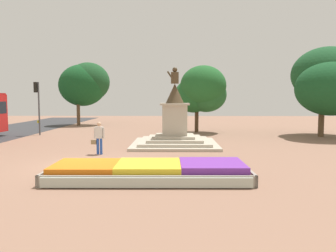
# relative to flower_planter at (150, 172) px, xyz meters

# --- Properties ---
(ground_plane) EXTENTS (79.18, 79.18, 0.00)m
(ground_plane) POSITION_rel_flower_planter_xyz_m (-2.92, 2.30, -0.27)
(ground_plane) COLOR #8C6651
(flower_planter) EXTENTS (7.16, 2.66, 0.61)m
(flower_planter) POSITION_rel_flower_planter_xyz_m (0.00, 0.00, 0.00)
(flower_planter) COLOR #38281C
(flower_planter) RESTS_ON ground_plane
(statue_monument) EXTENTS (5.14, 5.14, 4.74)m
(statue_monument) POSITION_rel_flower_planter_xyz_m (0.90, 8.51, 0.66)
(statue_monument) COLOR #B2A893
(statue_monument) RESTS_ON ground_plane
(traffic_light_far_corner) EXTENTS (0.41, 0.30, 4.12)m
(traffic_light_far_corner) POSITION_rel_flower_planter_xyz_m (-9.72, 13.83, 2.54)
(traffic_light_far_corner) COLOR #4C5156
(traffic_light_far_corner) RESTS_ON ground_plane
(pedestrian_with_handbag) EXTENTS (0.72, 0.28, 1.67)m
(pedestrian_with_handbag) POSITION_rel_flower_planter_xyz_m (-2.99, 5.14, 0.67)
(pedestrian_with_handbag) COLOR #264CA5
(pedestrian_with_handbag) RESTS_ON ground_plane
(park_tree_far_left) EXTENTS (4.35, 3.95, 5.55)m
(park_tree_far_left) POSITION_rel_flower_planter_xyz_m (3.14, 15.94, 3.18)
(park_tree_far_left) COLOR #4C3823
(park_tree_far_left) RESTS_ON ground_plane
(park_tree_behind_statue) EXTENTS (5.57, 6.61, 6.74)m
(park_tree_behind_statue) POSITION_rel_flower_planter_xyz_m (12.39, 13.38, 3.85)
(park_tree_behind_statue) COLOR brown
(park_tree_behind_statue) RESTS_ON ground_plane
(park_tree_far_right) EXTENTS (5.34, 4.48, 6.67)m
(park_tree_far_right) POSITION_rel_flower_planter_xyz_m (-8.60, 23.50, 4.13)
(park_tree_far_right) COLOR brown
(park_tree_far_right) RESTS_ON ground_plane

